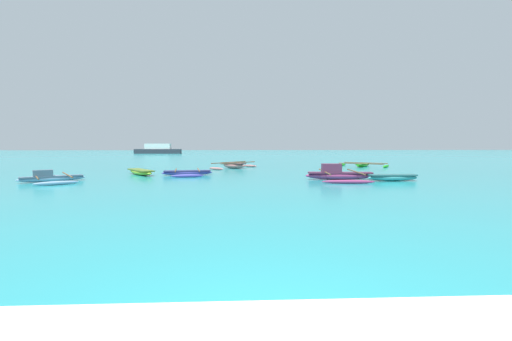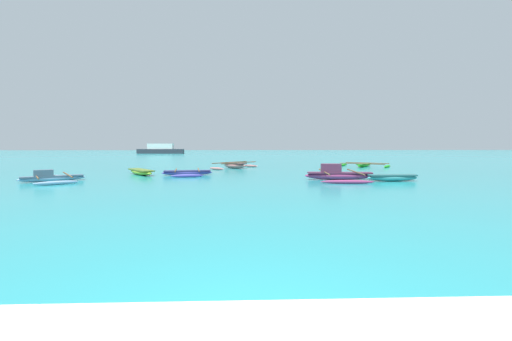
% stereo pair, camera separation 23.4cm
% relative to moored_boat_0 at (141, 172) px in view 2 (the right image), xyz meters
% --- Properties ---
extents(moored_boat_0, '(2.55, 3.14, 0.35)m').
position_rel_moored_boat_0_xyz_m(moored_boat_0, '(0.00, 0.00, 0.00)').
color(moored_boat_0, '#84B62F').
rests_on(moored_boat_0, ground_plane).
extents(moored_boat_1, '(3.27, 3.40, 0.38)m').
position_rel_moored_boat_0_xyz_m(moored_boat_1, '(3.13, -0.52, -0.03)').
color(moored_boat_1, '#4942A1').
rests_on(moored_boat_1, ground_plane).
extents(moored_boat_2, '(3.96, 4.52, 0.91)m').
position_rel_moored_boat_0_xyz_m(moored_boat_2, '(12.16, -3.67, 0.10)').
color(moored_boat_2, '#8C3365').
rests_on(moored_boat_2, ground_plane).
extents(moored_boat_3, '(3.93, 4.55, 0.65)m').
position_rel_moored_boat_0_xyz_m(moored_boat_3, '(-3.64, -3.99, 0.01)').
color(moored_boat_3, '#769CC1').
rests_on(moored_boat_3, ground_plane).
extents(moored_boat_4, '(4.09, 4.49, 0.52)m').
position_rel_moored_boat_0_xyz_m(moored_boat_4, '(6.06, 5.87, 0.05)').
color(moored_boat_4, '#B26F6C').
rests_on(moored_boat_4, ground_plane).
extents(moored_boat_5, '(2.79, 0.67, 0.36)m').
position_rel_moored_boat_0_xyz_m(moored_boat_5, '(14.91, -4.56, 0.01)').
color(moored_boat_5, teal).
rests_on(moored_boat_5, ground_plane).
extents(moored_boat_6, '(4.71, 4.28, 0.34)m').
position_rel_moored_boat_0_xyz_m(moored_boat_6, '(17.72, 7.60, -0.04)').
color(moored_boat_6, green).
rests_on(moored_boat_6, ground_plane).
extents(distant_ferry, '(10.01, 2.20, 2.20)m').
position_rel_moored_boat_0_xyz_m(distant_ferry, '(-11.51, 54.04, 0.70)').
color(distant_ferry, '#2D333D').
rests_on(distant_ferry, ground_plane).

